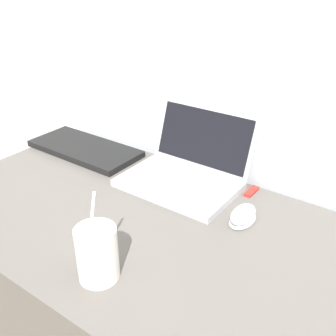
% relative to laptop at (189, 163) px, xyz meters
% --- Properties ---
extents(desk, '(1.09, 0.63, 0.76)m').
position_rel_laptop_xyz_m(desk, '(-0.02, -0.24, -0.44)').
color(desk, '#5B5651').
rests_on(desk, ground_plane).
extents(laptop, '(0.32, 0.29, 0.23)m').
position_rel_laptop_xyz_m(laptop, '(0.00, 0.00, 0.00)').
color(laptop, '#ADADB2').
rests_on(laptop, desk).
extents(drink_cup, '(0.08, 0.08, 0.19)m').
position_rel_laptop_xyz_m(drink_cup, '(0.07, -0.44, 0.01)').
color(drink_cup, silver).
rests_on(drink_cup, desk).
extents(computer_mouse, '(0.06, 0.10, 0.04)m').
position_rel_laptop_xyz_m(computer_mouse, '(0.22, -0.10, -0.04)').
color(computer_mouse, '#B2B2B7').
rests_on(computer_mouse, desk).
extents(external_keyboard, '(0.38, 0.17, 0.02)m').
position_rel_laptop_xyz_m(external_keyboard, '(-0.39, -0.04, -0.04)').
color(external_keyboard, black).
rests_on(external_keyboard, desk).
extents(usb_stick, '(0.02, 0.06, 0.01)m').
position_rel_laptop_xyz_m(usb_stick, '(0.18, 0.04, -0.05)').
color(usb_stick, '#B2261E').
rests_on(usb_stick, desk).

